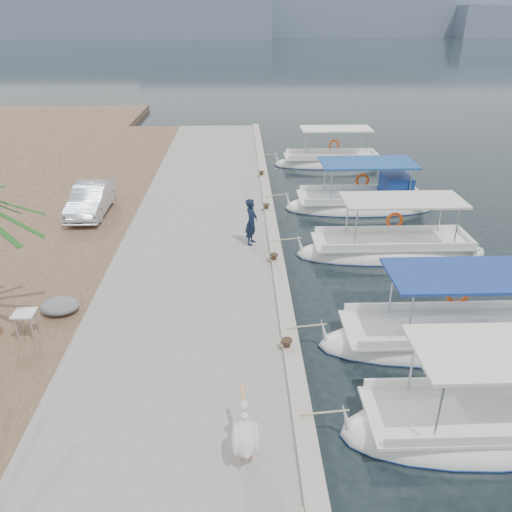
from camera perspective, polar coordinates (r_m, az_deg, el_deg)
The scene contains 16 objects.
ground at distance 16.25m, azimuth 3.61°, elevation -4.69°, with size 400.00×400.00×0.00m, color black.
concrete_quay at distance 20.59m, azimuth -5.98°, elevation 2.91°, with size 6.00×40.00×0.50m, color gray.
quay_curb at distance 20.46m, azimuth 1.78°, elevation 3.82°, with size 0.44×40.00×0.12m, color #A39C91.
cobblestone_strip at distance 21.55m, azimuth -19.38°, elevation 2.59°, with size 4.00×40.00×0.50m, color brown.
distant_hills at distance 217.63m, azimuth 7.02°, elevation 25.66°, with size 330.00×60.00×18.00m.
fishing_caique_a at distance 12.49m, azimuth 24.06°, elevation -17.58°, with size 6.10×2.16×2.83m.
fishing_caique_b at distance 15.06m, azimuth 21.96°, elevation -8.95°, with size 7.74×2.22×2.83m.
fishing_caique_c at distance 19.63m, azimuth 15.20°, elevation 0.49°, with size 7.29×2.09×2.83m.
fishing_caique_d at distance 24.07m, azimuth 12.05°, elevation 5.79°, with size 7.11×2.48×2.83m.
fishing_caique_e at distance 30.93m, azimuth 8.56°, elevation 10.43°, with size 6.86×2.05×2.83m.
mooring_bollards at distance 17.21m, azimuth 2.06°, elevation -0.17°, with size 0.28×20.28×0.33m.
pelican at distance 10.06m, azimuth -1.19°, elevation -19.85°, with size 0.53×1.40×1.09m.
fisherman at distance 18.37m, azimuth -0.54°, elevation 3.94°, with size 0.64×0.42×1.76m, color black.
parked_car at distance 22.52m, azimuth -18.34°, elevation 6.16°, with size 1.34×3.85×1.27m, color silver.
tarp_bundle at distance 15.48m, azimuth -21.50°, elevation -5.34°, with size 1.10×0.90×0.40m, color slate.
folding_table at distance 14.56m, azimuth -24.83°, elevation -6.58°, with size 0.55×0.55×0.73m.
Camera 1 is at (-1.48, -13.90, 8.28)m, focal length 35.00 mm.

